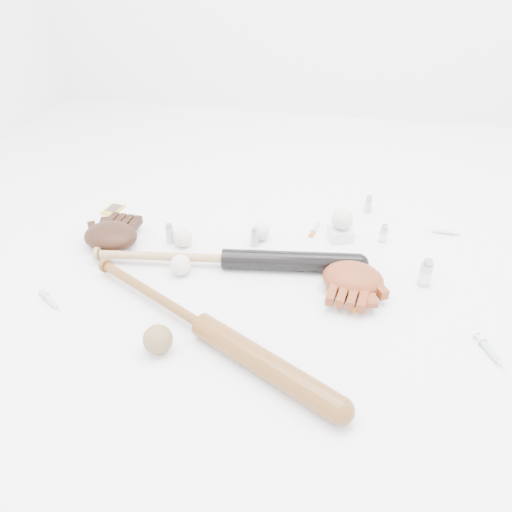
% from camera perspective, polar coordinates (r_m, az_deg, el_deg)
% --- Properties ---
extents(bat_dark, '(0.93, 0.18, 0.07)m').
position_cam_1_polar(bat_dark, '(1.65, -3.52, -0.32)').
color(bat_dark, black).
rests_on(bat_dark, ground).
extents(bat_wood, '(0.86, 0.52, 0.07)m').
position_cam_1_polar(bat_wood, '(1.41, -6.06, -7.92)').
color(bat_wood, brown).
rests_on(bat_wood, ground).
extents(glove_dark, '(0.24, 0.24, 0.08)m').
position_cam_1_polar(glove_dark, '(1.82, -16.27, 2.23)').
color(glove_dark, black).
rests_on(glove_dark, ground).
extents(glove_tan, '(0.26, 0.26, 0.08)m').
position_cam_1_polar(glove_tan, '(1.58, 11.02, -2.54)').
color(glove_tan, maroon).
rests_on(glove_tan, ground).
extents(trading_card, '(0.08, 0.10, 0.00)m').
position_cam_1_polar(trading_card, '(2.06, -16.02, 5.10)').
color(trading_card, '#B88C21').
rests_on(trading_card, ground).
extents(pedestal, '(0.10, 0.10, 0.04)m').
position_cam_1_polar(pedestal, '(1.82, 9.63, 2.57)').
color(pedestal, white).
rests_on(pedestal, ground).
extents(baseball_on_pedestal, '(0.08, 0.08, 0.08)m').
position_cam_1_polar(baseball_on_pedestal, '(1.79, 9.82, 4.20)').
color(baseball_on_pedestal, silver).
rests_on(baseball_on_pedestal, pedestal).
extents(baseball_left, '(0.07, 0.07, 0.07)m').
position_cam_1_polar(baseball_left, '(1.77, -8.36, 2.08)').
color(baseball_left, silver).
rests_on(baseball_left, ground).
extents(baseball_upper, '(0.06, 0.06, 0.06)m').
position_cam_1_polar(baseball_upper, '(1.79, 0.52, 2.80)').
color(baseball_upper, silver).
rests_on(baseball_upper, ground).
extents(baseball_mid, '(0.07, 0.07, 0.07)m').
position_cam_1_polar(baseball_mid, '(1.64, -8.61, -1.03)').
color(baseball_mid, silver).
rests_on(baseball_mid, ground).
extents(baseball_aged, '(0.08, 0.08, 0.08)m').
position_cam_1_polar(baseball_aged, '(1.38, -11.17, -9.32)').
color(baseball_aged, brown).
rests_on(baseball_aged, ground).
extents(syringe_0, '(0.13, 0.10, 0.02)m').
position_cam_1_polar(syringe_0, '(1.65, -22.48, -4.76)').
color(syringe_0, '#ADBCC6').
rests_on(syringe_0, ground).
extents(syringe_1, '(0.15, 0.13, 0.02)m').
position_cam_1_polar(syringe_1, '(1.55, 9.28, -4.84)').
color(syringe_1, '#ADBCC6').
rests_on(syringe_1, ground).
extents(syringe_2, '(0.05, 0.13, 0.02)m').
position_cam_1_polar(syringe_2, '(1.87, 6.76, 3.18)').
color(syringe_2, '#ADBCC6').
rests_on(syringe_2, ground).
extents(syringe_3, '(0.09, 0.15, 0.02)m').
position_cam_1_polar(syringe_3, '(1.51, 25.18, -9.82)').
color(syringe_3, '#ADBCC6').
rests_on(syringe_3, ground).
extents(syringe_4, '(0.13, 0.03, 0.02)m').
position_cam_1_polar(syringe_4, '(1.96, 20.66, 2.60)').
color(syringe_4, '#ADBCC6').
rests_on(syringe_4, ground).
extents(vial_0, '(0.03, 0.03, 0.07)m').
position_cam_1_polar(vial_0, '(1.83, 14.37, 2.54)').
color(vial_0, '#AAB2BA').
rests_on(vial_0, ground).
extents(vial_1, '(0.03, 0.03, 0.07)m').
position_cam_1_polar(vial_1, '(2.00, 12.72, 5.78)').
color(vial_1, '#AAB2BA').
rests_on(vial_1, ground).
extents(vial_2, '(0.03, 0.03, 0.07)m').
position_cam_1_polar(vial_2, '(1.75, -0.17, 2.19)').
color(vial_2, '#AAB2BA').
rests_on(vial_2, ground).
extents(vial_3, '(0.04, 0.04, 0.09)m').
position_cam_1_polar(vial_3, '(1.66, 18.82, -1.81)').
color(vial_3, '#AAB2BA').
rests_on(vial_3, ground).
extents(vial_4, '(0.03, 0.03, 0.07)m').
position_cam_1_polar(vial_4, '(1.80, -9.82, 2.57)').
color(vial_4, '#AAB2BA').
rests_on(vial_4, ground).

